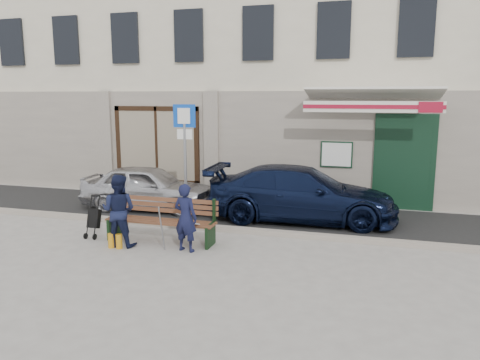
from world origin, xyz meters
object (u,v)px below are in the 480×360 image
at_px(parking_sign, 185,144).
at_px(bench, 159,220).
at_px(man, 186,218).
at_px(woman, 119,210).
at_px(car_silver, 148,187).
at_px(stroller, 94,219).
at_px(car_navy, 301,194).

relative_size(parking_sign, bench, 1.20).
distance_m(man, woman, 1.45).
xyz_separation_m(car_silver, stroller, (0.05, -2.66, -0.21)).
relative_size(parking_sign, woman, 1.91).
relative_size(car_silver, woman, 2.39).
distance_m(bench, stroller, 1.51).
xyz_separation_m(woman, stroller, (-0.85, 0.38, -0.35)).
height_order(parking_sign, stroller, parking_sign).
xyz_separation_m(parking_sign, woman, (-0.70, -1.89, -1.20)).
xyz_separation_m(car_navy, bench, (-2.65, -2.55, -0.22)).
xyz_separation_m(car_silver, bench, (1.55, -2.54, -0.15)).
relative_size(car_silver, bench, 1.50).
bearing_deg(bench, stroller, -175.44).
height_order(car_silver, stroller, car_silver).
distance_m(parking_sign, man, 2.34).
relative_size(car_navy, stroller, 5.12).
relative_size(car_navy, woman, 3.10).
xyz_separation_m(car_navy, parking_sign, (-2.60, -1.15, 1.27)).
xyz_separation_m(parking_sign, stroller, (-1.55, -1.52, -1.55)).
bearing_deg(man, stroller, 3.27).
xyz_separation_m(parking_sign, man, (0.75, -1.82, -1.26)).
height_order(woman, stroller, woman).
distance_m(car_silver, man, 3.79).
bearing_deg(parking_sign, man, -71.97).
height_order(car_silver, car_navy, car_navy).
bearing_deg(parking_sign, woman, -114.62).
xyz_separation_m(car_silver, parking_sign, (1.60, -1.15, 1.33)).
xyz_separation_m(man, stroller, (-2.30, 0.31, -0.29)).
bearing_deg(woman, man, 178.55).
bearing_deg(parking_sign, car_silver, 140.02).
relative_size(car_silver, stroller, 3.95).
distance_m(man, stroller, 2.34).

